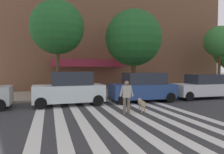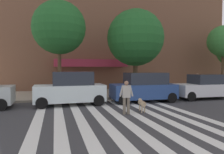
# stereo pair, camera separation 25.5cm
# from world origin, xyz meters

# --- Properties ---
(ground_plane) EXTENTS (160.00, 160.00, 0.00)m
(ground_plane) POSITION_xyz_m (0.00, 6.80, 0.00)
(ground_plane) COLOR #353538
(sidewalk_far) EXTENTS (80.00, 6.00, 0.15)m
(sidewalk_far) POSITION_xyz_m (0.00, 16.60, 0.07)
(sidewalk_far) COLOR gray
(sidewalk_far) RESTS_ON ground_plane
(crosswalk_stripes) EXTENTS (7.65, 13.00, 0.01)m
(crosswalk_stripes) POSITION_xyz_m (-0.22, 6.80, 0.00)
(crosswalk_stripes) COLOR silver
(crosswalk_stripes) RESTS_ON ground_plane
(parked_car_behind_first) EXTENTS (4.25, 1.96, 2.05)m
(parked_car_behind_first) POSITION_xyz_m (-2.15, 12.02, 0.98)
(parked_car_behind_first) COLOR silver
(parked_car_behind_first) RESTS_ON ground_plane
(parked_car_third_in_line) EXTENTS (4.31, 2.12, 1.96)m
(parked_car_third_in_line) POSITION_xyz_m (2.71, 12.01, 0.96)
(parked_car_third_in_line) COLOR navy
(parked_car_third_in_line) RESTS_ON ground_plane
(parked_car_fourth_in_line) EXTENTS (4.40, 1.98, 1.80)m
(parked_car_fourth_in_line) POSITION_xyz_m (7.62, 12.01, 0.87)
(parked_car_fourth_in_line) COLOR silver
(parked_car_fourth_in_line) RESTS_ON ground_plane
(street_tree_nearest) EXTENTS (3.89, 3.89, 7.01)m
(street_tree_nearest) POSITION_xyz_m (-2.74, 14.81, 5.20)
(street_tree_nearest) COLOR #4C3823
(street_tree_nearest) RESTS_ON sidewalk_far
(street_tree_middle) EXTENTS (4.63, 4.63, 6.91)m
(street_tree_middle) POSITION_xyz_m (3.32, 15.08, 4.73)
(street_tree_middle) COLOR #4C3823
(street_tree_middle) RESTS_ON sidewalk_far
(street_tree_further) EXTENTS (3.00, 3.00, 6.22)m
(street_tree_further) POSITION_xyz_m (12.60, 15.61, 4.84)
(street_tree_further) COLOR #4C3823
(street_tree_further) RESTS_ON sidewalk_far
(pedestrian_dog_walker) EXTENTS (0.71, 0.30, 1.64)m
(pedestrian_dog_walker) POSITION_xyz_m (0.29, 8.66, 0.93)
(pedestrian_dog_walker) COLOR #6B6051
(pedestrian_dog_walker) RESTS_ON ground_plane
(dog_on_leash) EXTENTS (0.37, 1.09, 0.65)m
(dog_on_leash) POSITION_xyz_m (1.26, 9.01, 0.44)
(dog_on_leash) COLOR tan
(dog_on_leash) RESTS_ON ground_plane
(pedestrian_bystander) EXTENTS (0.30, 0.71, 1.64)m
(pedestrian_bystander) POSITION_xyz_m (9.54, 15.32, 1.08)
(pedestrian_bystander) COLOR #6B6051
(pedestrian_bystander) RESTS_ON sidewalk_far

